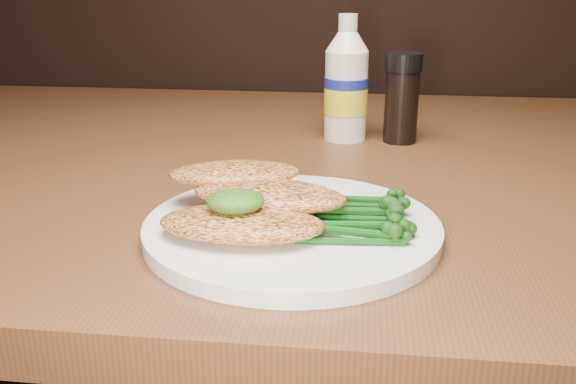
# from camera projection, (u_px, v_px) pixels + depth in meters

# --- Properties ---
(plate) EXTENTS (0.25, 0.25, 0.01)m
(plate) POSITION_uv_depth(u_px,v_px,m) (292.00, 228.00, 0.53)
(plate) COLOR white
(plate) RESTS_ON dining_table
(chicken_front) EXTENTS (0.13, 0.07, 0.02)m
(chicken_front) POSITION_uv_depth(u_px,v_px,m) (242.00, 224.00, 0.50)
(chicken_front) COLOR #F8914E
(chicken_front) RESTS_ON plate
(chicken_mid) EXTENTS (0.14, 0.09, 0.02)m
(chicken_mid) POSITION_uv_depth(u_px,v_px,m) (269.00, 195.00, 0.54)
(chicken_mid) COLOR #F8914E
(chicken_mid) RESTS_ON plate
(chicken_back) EXTENTS (0.13, 0.08, 0.02)m
(chicken_back) POSITION_uv_depth(u_px,v_px,m) (235.00, 173.00, 0.57)
(chicken_back) COLOR #F8914E
(chicken_back) RESTS_ON plate
(pesto_front) EXTENTS (0.05, 0.05, 0.02)m
(pesto_front) POSITION_uv_depth(u_px,v_px,m) (236.00, 201.00, 0.50)
(pesto_front) COLOR black
(pesto_front) RESTS_ON chicken_front
(broccolini_bundle) EXTENTS (0.13, 0.10, 0.02)m
(broccolini_bundle) POSITION_uv_depth(u_px,v_px,m) (349.00, 212.00, 0.53)
(broccolini_bundle) COLOR #104D12
(broccolini_bundle) RESTS_ON plate
(mayo_bottle) EXTENTS (0.07, 0.07, 0.16)m
(mayo_bottle) POSITION_uv_depth(u_px,v_px,m) (346.00, 78.00, 0.81)
(mayo_bottle) COLOR white
(mayo_bottle) RESTS_ON dining_table
(pepper_grinder) EXTENTS (0.06, 0.06, 0.11)m
(pepper_grinder) POSITION_uv_depth(u_px,v_px,m) (402.00, 98.00, 0.80)
(pepper_grinder) COLOR black
(pepper_grinder) RESTS_ON dining_table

